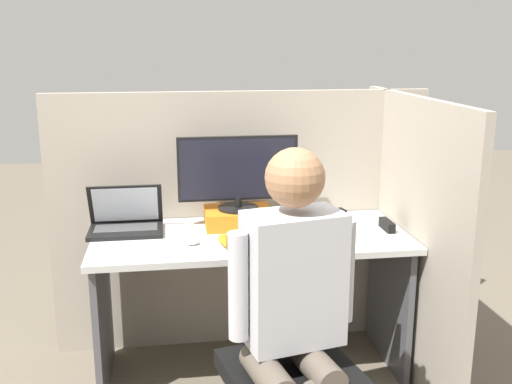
{
  "coord_description": "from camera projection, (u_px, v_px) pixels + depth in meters",
  "views": [
    {
      "loc": [
        -0.37,
        -2.37,
        1.62
      ],
      "look_at": [
        0.0,
        0.16,
        0.97
      ],
      "focal_mm": 42.0,
      "sensor_mm": 36.0,
      "label": 1
    }
  ],
  "objects": [
    {
      "name": "cubicle_panel_back",
      "position": [
        242.0,
        221.0,
        3.2
      ],
      "size": [
        2.0,
        0.04,
        1.38
      ],
      "color": "gray",
      "rests_on": "ground"
    },
    {
      "name": "cubicle_panel_right",
      "position": [
        410.0,
        238.0,
        2.92
      ],
      "size": [
        0.04,
        1.28,
        1.38
      ],
      "color": "gray",
      "rests_on": "ground"
    },
    {
      "name": "desk",
      "position": [
        251.0,
        269.0,
        2.9
      ],
      "size": [
        1.5,
        0.65,
        0.72
      ],
      "color": "#B7B7B2",
      "rests_on": "ground"
    },
    {
      "name": "paper_box",
      "position": [
        238.0,
        217.0,
        2.99
      ],
      "size": [
        0.33,
        0.25,
        0.09
      ],
      "color": "orange",
      "rests_on": "desk"
    },
    {
      "name": "monitor",
      "position": [
        238.0,
        172.0,
        2.94
      ],
      "size": [
        0.59,
        0.2,
        0.37
      ],
      "color": "black",
      "rests_on": "paper_box"
    },
    {
      "name": "laptop",
      "position": [
        126.0,
        222.0,
        2.89
      ],
      "size": [
        0.35,
        0.23,
        0.23
      ],
      "color": "black",
      "rests_on": "desk"
    },
    {
      "name": "mouse",
      "position": [
        193.0,
        242.0,
        2.71
      ],
      "size": [
        0.06,
        0.05,
        0.03
      ],
      "color": "silver",
      "rests_on": "desk"
    },
    {
      "name": "stapler",
      "position": [
        387.0,
        225.0,
        2.93
      ],
      "size": [
        0.04,
        0.14,
        0.05
      ],
      "color": "black",
      "rests_on": "desk"
    },
    {
      "name": "carrot_toy",
      "position": [
        225.0,
        243.0,
        2.67
      ],
      "size": [
        0.05,
        0.15,
        0.05
      ],
      "color": "orange",
      "rests_on": "desk"
    },
    {
      "name": "office_chair",
      "position": [
        292.0,
        344.0,
        2.28
      ],
      "size": [
        0.55,
        0.6,
        0.97
      ],
      "color": "black",
      "rests_on": "ground"
    },
    {
      "name": "person",
      "position": [
        293.0,
        301.0,
        2.08
      ],
      "size": [
        0.47,
        0.44,
        1.28
      ],
      "color": "brown",
      "rests_on": "ground"
    }
  ]
}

